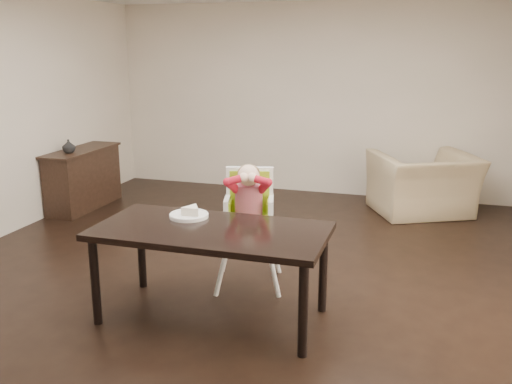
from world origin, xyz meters
TOP-DOWN VIEW (x-y plane):
  - ground at (0.00, 0.00)m, footprint 7.00×7.00m
  - room_walls at (0.00, 0.00)m, footprint 6.02×7.02m
  - dining_table at (0.01, -0.68)m, footprint 1.80×0.90m
  - high_chair at (0.08, 0.05)m, footprint 0.57×0.57m
  - plate at (-0.26, -0.47)m, footprint 0.42×0.42m
  - armchair at (1.53, 2.80)m, footprint 1.42×1.23m
  - sideboard at (-2.78, 1.77)m, footprint 0.44×1.26m
  - vase at (-2.78, 1.51)m, footprint 0.19×0.20m

SIDE VIEW (x-z plane):
  - ground at x=0.00m, z-range 0.00..0.00m
  - sideboard at x=-2.78m, z-range 0.00..0.79m
  - armchair at x=1.53m, z-range 0.00..1.04m
  - dining_table at x=0.01m, z-range 0.30..1.05m
  - plate at x=-0.26m, z-range 0.74..0.83m
  - high_chair at x=0.08m, z-range 0.23..1.34m
  - vase at x=-2.78m, z-range 0.79..0.95m
  - room_walls at x=0.00m, z-range 0.50..3.21m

